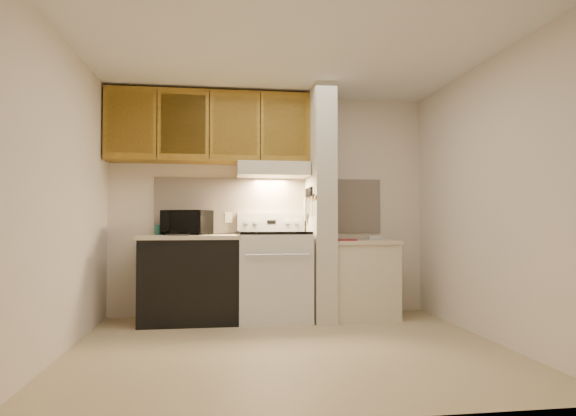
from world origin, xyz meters
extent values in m
plane|color=#C5B187|center=(0.00, 0.00, 0.00)|extent=(3.60, 3.60, 0.00)
plane|color=white|center=(0.00, 0.00, 2.50)|extent=(3.60, 3.60, 0.00)
cube|color=silver|center=(0.00, 1.50, 1.25)|extent=(3.60, 2.50, 0.02)
cube|color=silver|center=(-1.80, 0.00, 1.25)|extent=(0.02, 3.00, 2.50)
cube|color=silver|center=(1.80, 0.00, 1.25)|extent=(0.02, 3.00, 2.50)
cube|color=white|center=(0.00, 1.49, 1.24)|extent=(2.60, 0.02, 0.63)
cube|color=silver|center=(0.00, 1.16, 0.46)|extent=(0.76, 0.65, 0.92)
cube|color=black|center=(0.00, 0.84, 0.50)|extent=(0.50, 0.01, 0.30)
cylinder|color=silver|center=(0.00, 0.80, 0.72)|extent=(0.65, 0.02, 0.02)
cube|color=black|center=(0.00, 1.16, 0.94)|extent=(0.74, 0.64, 0.03)
cube|color=silver|center=(0.00, 1.44, 1.05)|extent=(0.76, 0.08, 0.20)
cube|color=black|center=(0.00, 1.40, 1.05)|extent=(0.10, 0.01, 0.04)
cylinder|color=silver|center=(-0.28, 1.40, 1.05)|extent=(0.05, 0.02, 0.05)
cylinder|color=silver|center=(-0.18, 1.40, 1.05)|extent=(0.05, 0.02, 0.05)
cylinder|color=silver|center=(0.18, 1.40, 1.05)|extent=(0.05, 0.02, 0.05)
cylinder|color=silver|center=(0.28, 1.40, 1.05)|extent=(0.05, 0.02, 0.05)
cube|color=black|center=(-0.88, 1.17, 0.43)|extent=(1.00, 0.63, 0.87)
cube|color=beige|center=(-0.88, 1.17, 0.89)|extent=(1.04, 0.67, 0.04)
cube|color=black|center=(-0.99, 0.97, 0.92)|extent=(0.22, 0.08, 0.01)
cylinder|color=#1E6D64|center=(-1.23, 1.39, 0.96)|extent=(0.12, 0.12, 0.11)
cube|color=beige|center=(-0.48, 1.48, 1.10)|extent=(0.08, 0.01, 0.12)
imported|color=black|center=(-0.93, 1.31, 1.04)|extent=(0.57, 0.49, 0.27)
cube|color=beige|center=(0.51, 1.15, 1.25)|extent=(0.22, 0.70, 2.50)
cube|color=olive|center=(0.39, 1.15, 1.30)|extent=(0.01, 0.70, 0.04)
cube|color=black|center=(0.39, 1.10, 1.32)|extent=(0.02, 0.42, 0.04)
cube|color=silver|center=(0.38, 0.94, 1.22)|extent=(0.01, 0.03, 0.16)
cylinder|color=black|center=(0.38, 0.94, 1.37)|extent=(0.02, 0.02, 0.10)
cube|color=silver|center=(0.38, 1.02, 1.21)|extent=(0.01, 0.04, 0.18)
cylinder|color=black|center=(0.38, 1.03, 1.37)|extent=(0.02, 0.02, 0.10)
cube|color=silver|center=(0.38, 1.09, 1.20)|extent=(0.01, 0.04, 0.20)
cylinder|color=black|center=(0.38, 1.09, 1.37)|extent=(0.02, 0.02, 0.10)
cube|color=silver|center=(0.38, 1.18, 1.22)|extent=(0.01, 0.04, 0.16)
cylinder|color=black|center=(0.38, 1.18, 1.37)|extent=(0.02, 0.02, 0.10)
cube|color=silver|center=(0.38, 1.25, 1.21)|extent=(0.01, 0.04, 0.18)
cylinder|color=black|center=(0.38, 1.27, 1.37)|extent=(0.02, 0.02, 0.10)
cube|color=gray|center=(0.38, 1.32, 1.19)|extent=(0.03, 0.10, 0.24)
cube|color=beige|center=(0.97, 1.15, 0.40)|extent=(0.70, 0.60, 0.81)
cube|color=beige|center=(0.97, 1.15, 0.83)|extent=(0.74, 0.64, 0.04)
cube|color=maroon|center=(0.79, 1.05, 0.85)|extent=(0.28, 0.33, 0.01)
cube|color=white|center=(1.19, 1.33, 0.87)|extent=(0.16, 0.12, 0.04)
cube|color=beige|center=(0.00, 1.28, 1.62)|extent=(0.78, 0.44, 0.15)
cube|color=beige|center=(0.00, 1.07, 1.58)|extent=(0.78, 0.04, 0.06)
cube|color=olive|center=(-0.69, 1.32, 2.08)|extent=(2.18, 0.33, 0.77)
cube|color=olive|center=(-1.51, 1.17, 2.08)|extent=(0.46, 0.01, 0.63)
cube|color=black|center=(-1.23, 1.16, 2.08)|extent=(0.01, 0.01, 0.73)
cube|color=olive|center=(-0.96, 1.17, 2.08)|extent=(0.46, 0.01, 0.63)
cube|color=black|center=(-0.69, 1.16, 2.08)|extent=(0.01, 0.01, 0.73)
cube|color=olive|center=(-0.42, 1.17, 2.08)|extent=(0.46, 0.01, 0.63)
cube|color=black|center=(-0.14, 1.16, 2.08)|extent=(0.01, 0.01, 0.73)
cube|color=olive|center=(0.13, 1.17, 2.08)|extent=(0.46, 0.01, 0.63)
camera|label=1|loc=(-0.56, -3.99, 1.04)|focal=30.00mm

